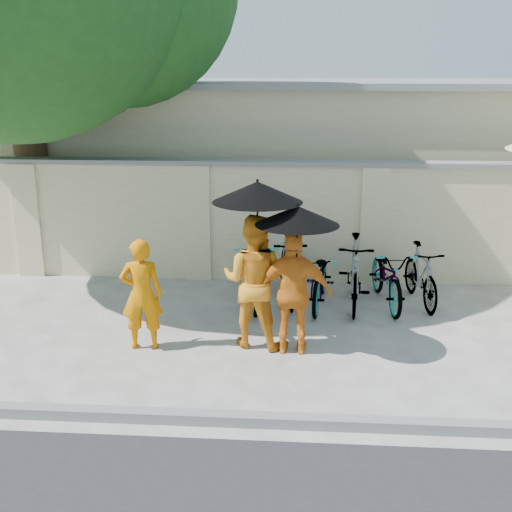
{
  "coord_description": "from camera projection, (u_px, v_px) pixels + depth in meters",
  "views": [
    {
      "loc": [
        0.79,
        -7.59,
        3.56
      ],
      "look_at": [
        0.17,
        0.8,
        1.1
      ],
      "focal_mm": 45.0,
      "sensor_mm": 36.0,
      "label": 1
    }
  ],
  "objects": [
    {
      "name": "kerb",
      "position": [
        222.0,
        419.0,
        6.68
      ],
      "size": [
        40.0,
        0.16,
        0.12
      ],
      "primitive_type": "cube",
      "color": "slate",
      "rests_on": "ground"
    },
    {
      "name": "building_behind",
      "position": [
        357.0,
        159.0,
        14.44
      ],
      "size": [
        14.0,
        6.0,
        3.2
      ],
      "primitive_type": "cube",
      "color": "beige",
      "rests_on": "ground"
    },
    {
      "name": "bike_0",
      "position": [
        254.0,
        270.0,
        10.09
      ],
      "size": [
        0.91,
        2.02,
        1.02
      ],
      "primitive_type": "imported",
      "rotation": [
        0.0,
        0.0,
        0.12
      ],
      "color": "#979AAB",
      "rests_on": "ground"
    },
    {
      "name": "bike_5",
      "position": [
        421.0,
        275.0,
        9.98
      ],
      "size": [
        0.66,
        1.62,
        0.95
      ],
      "primitive_type": "imported",
      "rotation": [
        0.0,
        0.0,
        0.14
      ],
      "color": "#979AAB",
      "rests_on": "ground"
    },
    {
      "name": "monk_right",
      "position": [
        294.0,
        293.0,
        8.17
      ],
      "size": [
        0.97,
        0.43,
        1.63
      ],
      "primitive_type": "imported",
      "rotation": [
        0.0,
        0.0,
        3.1
      ],
      "color": "orange",
      "rests_on": "ground"
    },
    {
      "name": "parasol_center",
      "position": [
        257.0,
        192.0,
        7.97
      ],
      "size": [
        1.14,
        1.14,
        1.21
      ],
      "color": "black",
      "rests_on": "ground"
    },
    {
      "name": "bike_2",
      "position": [
        321.0,
        278.0,
        9.94
      ],
      "size": [
        0.78,
        1.73,
        0.88
      ],
      "primitive_type": "imported",
      "rotation": [
        0.0,
        0.0,
        -0.12
      ],
      "color": "#979AAB",
      "rests_on": "ground"
    },
    {
      "name": "ground",
      "position": [
        238.0,
        354.0,
        8.32
      ],
      "size": [
        80.0,
        80.0,
        0.0
      ],
      "primitive_type": "plane",
      "color": "beige"
    },
    {
      "name": "compound_wall",
      "position": [
        314.0,
        224.0,
        11.04
      ],
      "size": [
        20.0,
        0.3,
        2.0
      ],
      "primitive_type": "cube",
      "color": "beige",
      "rests_on": "ground"
    },
    {
      "name": "bike_4",
      "position": [
        388.0,
        276.0,
        9.96
      ],
      "size": [
        0.82,
        1.83,
        0.93
      ],
      "primitive_type": "imported",
      "rotation": [
        0.0,
        0.0,
        0.12
      ],
      "color": "#979AAB",
      "rests_on": "ground"
    },
    {
      "name": "parasol_right",
      "position": [
        297.0,
        215.0,
        7.81
      ],
      "size": [
        1.04,
        1.04,
        1.04
      ],
      "color": "black",
      "rests_on": "ground"
    },
    {
      "name": "bike_1",
      "position": [
        288.0,
        268.0,
        10.14
      ],
      "size": [
        0.73,
        1.84,
        1.08
      ],
      "primitive_type": "imported",
      "rotation": [
        0.0,
        0.0,
        0.13
      ],
      "color": "#979AAB",
      "rests_on": "ground"
    },
    {
      "name": "bike_3",
      "position": [
        355.0,
        272.0,
        9.87
      ],
      "size": [
        0.63,
        1.85,
        1.09
      ],
      "primitive_type": "imported",
      "rotation": [
        0.0,
        0.0,
        -0.06
      ],
      "color": "#979AAB",
      "rests_on": "ground"
    },
    {
      "name": "monk_center",
      "position": [
        254.0,
        281.0,
        8.39
      ],
      "size": [
        1.0,
        0.86,
        1.79
      ],
      "primitive_type": "imported",
      "rotation": [
        0.0,
        0.0,
        2.9
      ],
      "color": "orange",
      "rests_on": "ground"
    },
    {
      "name": "monk_left",
      "position": [
        141.0,
        294.0,
        8.33
      ],
      "size": [
        0.6,
        0.44,
        1.49
      ],
      "primitive_type": "imported",
      "rotation": [
        0.0,
        0.0,
        3.31
      ],
      "color": "orange",
      "rests_on": "ground"
    }
  ]
}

